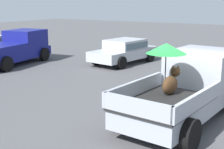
{
  "coord_description": "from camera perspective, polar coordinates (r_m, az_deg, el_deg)",
  "views": [
    {
      "loc": [
        -8.61,
        -2.89,
        3.42
      ],
      "look_at": [
        -0.06,
        2.39,
        1.1
      ],
      "focal_mm": 51.16,
      "sensor_mm": 36.0,
      "label": 1
    }
  ],
  "objects": [
    {
      "name": "ground_plane",
      "position": [
        9.7,
        12.39,
        -7.95
      ],
      "size": [
        80.0,
        80.0,
        0.0
      ],
      "primitive_type": "plane",
      "color": "#4C4C4F"
    },
    {
      "name": "pickup_truck_red",
      "position": [
        18.48,
        -16.99,
        4.53
      ],
      "size": [
        5.02,
        2.73,
        1.8
      ],
      "rotation": [
        0.0,
        0.0,
        0.15
      ],
      "color": "black",
      "rests_on": "ground"
    },
    {
      "name": "pickup_truck_main",
      "position": [
        9.83,
        13.76,
        -1.86
      ],
      "size": [
        5.2,
        2.63,
        2.31
      ],
      "rotation": [
        0.0,
        0.0,
        -0.09
      ],
      "color": "black",
      "rests_on": "ground"
    },
    {
      "name": "parked_sedan_far",
      "position": [
        17.9,
        2.23,
        4.4
      ],
      "size": [
        4.5,
        2.42,
        1.33
      ],
      "rotation": [
        0.0,
        0.0,
        3.01
      ],
      "color": "black",
      "rests_on": "ground"
    }
  ]
}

